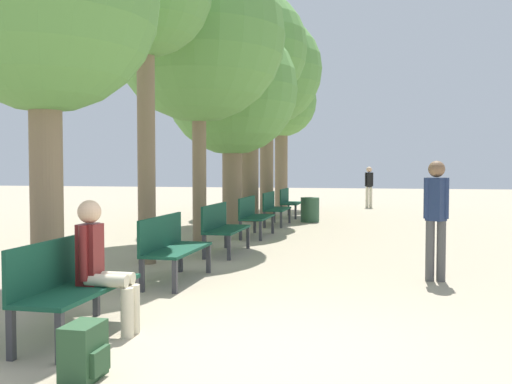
# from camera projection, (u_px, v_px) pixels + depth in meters

# --- Properties ---
(ground_plane) EXTENTS (80.00, 80.00, 0.00)m
(ground_plane) POSITION_uv_depth(u_px,v_px,m) (260.00, 354.00, 4.93)
(ground_plane) COLOR tan
(bench_row_0) EXTENTS (0.54, 1.55, 0.92)m
(bench_row_0) POSITION_uv_depth(u_px,v_px,m) (70.00, 281.00, 5.42)
(bench_row_0) COLOR #144733
(bench_row_0) RESTS_ON ground_plane
(bench_row_1) EXTENTS (0.54, 1.55, 0.92)m
(bench_row_1) POSITION_uv_depth(u_px,v_px,m) (171.00, 244.00, 8.03)
(bench_row_1) COLOR #144733
(bench_row_1) RESTS_ON ground_plane
(bench_row_2) EXTENTS (0.54, 1.55, 0.92)m
(bench_row_2) POSITION_uv_depth(u_px,v_px,m) (222.00, 225.00, 10.64)
(bench_row_2) COLOR #144733
(bench_row_2) RESTS_ON ground_plane
(bench_row_3) EXTENTS (0.54, 1.55, 0.92)m
(bench_row_3) POSITION_uv_depth(u_px,v_px,m) (253.00, 214.00, 13.25)
(bench_row_3) COLOR #144733
(bench_row_3) RESTS_ON ground_plane
(bench_row_4) EXTENTS (0.54, 1.55, 0.92)m
(bench_row_4) POSITION_uv_depth(u_px,v_px,m) (274.00, 206.00, 15.86)
(bench_row_4) COLOR #144733
(bench_row_4) RESTS_ON ground_plane
(bench_row_5) EXTENTS (0.54, 1.55, 0.92)m
(bench_row_5) POSITION_uv_depth(u_px,v_px,m) (289.00, 201.00, 18.47)
(bench_row_5) COLOR #144733
(bench_row_5) RESTS_ON ground_plane
(tree_row_0) EXTENTS (2.67, 2.67, 4.92)m
(tree_row_0) POSITION_uv_depth(u_px,v_px,m) (44.00, 0.00, 6.56)
(tree_row_0) COLOR #7A664C
(tree_row_0) RESTS_ON ground_plane
(tree_row_2) EXTENTS (3.73, 3.73, 6.31)m
(tree_row_2) POSITION_uv_depth(u_px,v_px,m) (199.00, 36.00, 12.17)
(tree_row_2) COLOR #7A664C
(tree_row_2) RESTS_ON ground_plane
(tree_row_3) EXTENTS (3.47, 3.47, 5.41)m
(tree_row_3) POSITION_uv_depth(u_px,v_px,m) (232.00, 90.00, 14.92)
(tree_row_3) COLOR #7A664C
(tree_row_3) RESTS_ON ground_plane
(tree_row_4) EXTENTS (3.45, 3.45, 6.87)m
(tree_row_4) POSITION_uv_depth(u_px,v_px,m) (249.00, 51.00, 16.87)
(tree_row_4) COLOR #7A664C
(tree_row_4) RESTS_ON ground_plane
(tree_row_5) EXTENTS (3.79, 3.79, 6.84)m
(tree_row_5) POSITION_uv_depth(u_px,v_px,m) (267.00, 71.00, 19.47)
(tree_row_5) COLOR #7A664C
(tree_row_5) RESTS_ON ground_plane
(tree_row_6) EXTENTS (2.78, 2.78, 5.61)m
(tree_row_6) POSITION_uv_depth(u_px,v_px,m) (281.00, 104.00, 22.40)
(tree_row_6) COLOR #7A664C
(tree_row_6) RESTS_ON ground_plane
(person_seated) EXTENTS (0.59, 0.34, 1.30)m
(person_seated) POSITION_uv_depth(u_px,v_px,m) (101.00, 262.00, 5.50)
(person_seated) COLOR beige
(person_seated) RESTS_ON ground_plane
(backpack) EXTENTS (0.28, 0.36, 0.43)m
(backpack) POSITION_uv_depth(u_px,v_px,m) (84.00, 352.00, 4.32)
(backpack) COLOR #284C2D
(backpack) RESTS_ON ground_plane
(pedestrian_near) EXTENTS (0.33, 0.25, 1.64)m
(pedestrian_near) POSITION_uv_depth(u_px,v_px,m) (369.00, 184.00, 22.85)
(pedestrian_near) COLOR beige
(pedestrian_near) RESTS_ON ground_plane
(pedestrian_mid) EXTENTS (0.35, 0.30, 1.70)m
(pedestrian_mid) POSITION_uv_depth(u_px,v_px,m) (436.00, 212.00, 8.03)
(pedestrian_mid) COLOR #4C4C4C
(pedestrian_mid) RESTS_ON ground_plane
(trash_bin) EXTENTS (0.55, 0.55, 0.72)m
(trash_bin) POSITION_uv_depth(u_px,v_px,m) (310.00, 210.00, 16.82)
(trash_bin) COLOR #2D5138
(trash_bin) RESTS_ON ground_plane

